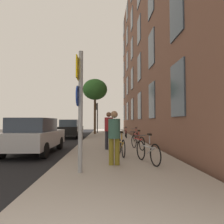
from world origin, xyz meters
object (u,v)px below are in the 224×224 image
object	(u,v)px
traffic_light	(97,112)
bicycle_1	(121,146)
bicycle_2	(138,142)
bicycle_4	(126,133)
tree_near	(95,90)
bicycle_3	(136,136)
car_1	(71,129)
bicycle_0	(148,151)
pedestrian_0	(114,134)
pedestrian_1	(109,128)
sign_post	(80,102)
car_0	(35,135)

from	to	relation	value
traffic_light	bicycle_1	distance (m)	16.27
bicycle_2	bicycle_4	size ratio (longest dim) A/B	0.99
bicycle_2	tree_near	bearing A→B (deg)	102.66
bicycle_1	bicycle_4	world-z (taller)	bicycle_1
bicycle_2	bicycle_3	xyz separation A→B (m)	(0.41, 3.19, 0.01)
tree_near	car_1	world-z (taller)	tree_near
bicycle_0	pedestrian_0	distance (m)	1.27
bicycle_0	bicycle_2	bearing A→B (deg)	86.02
bicycle_0	pedestrian_1	xyz separation A→B (m)	(-1.20, 3.18, 0.66)
bicycle_0	car_1	bearing A→B (deg)	111.45
bicycle_0	bicycle_3	xyz separation A→B (m)	(0.63, 6.37, -0.00)
bicycle_1	sign_post	bearing A→B (deg)	-118.19
bicycle_0	pedestrian_1	size ratio (longest dim) A/B	0.94
car_0	pedestrian_0	bearing A→B (deg)	-40.60
pedestrian_1	car_1	world-z (taller)	pedestrian_1
car_1	pedestrian_1	bearing A→B (deg)	-68.28
bicycle_3	car_0	bearing A→B (deg)	-145.64
traffic_light	pedestrian_0	distance (m)	17.82
traffic_light	sign_post	bearing A→B (deg)	-89.14
bicycle_2	pedestrian_0	bearing A→B (deg)	-111.20
sign_post	bicycle_3	world-z (taller)	sign_post
sign_post	bicycle_3	size ratio (longest dim) A/B	1.85
traffic_light	car_1	world-z (taller)	traffic_light
bicycle_3	pedestrian_0	distance (m)	6.86
bicycle_2	bicycle_3	size ratio (longest dim) A/B	0.90
pedestrian_1	car_0	bearing A→B (deg)	-173.35
sign_post	tree_near	world-z (taller)	tree_near
bicycle_0	bicycle_4	distance (m)	9.88
car_1	bicycle_0	bearing A→B (deg)	-68.55
sign_post	traffic_light	distance (m)	18.58
bicycle_1	pedestrian_1	world-z (taller)	pedestrian_1
bicycle_2	car_1	world-z (taller)	car_1
bicycle_4	sign_post	bearing A→B (deg)	-102.65
pedestrian_0	pedestrian_1	size ratio (longest dim) A/B	0.93
bicycle_1	car_1	bearing A→B (deg)	110.51
sign_post	car_1	distance (m)	12.62
traffic_light	tree_near	xyz separation A→B (m)	(-0.09, -2.39, 2.36)
bicycle_0	bicycle_1	world-z (taller)	bicycle_0
traffic_light	bicycle_4	bearing A→B (deg)	-70.20
bicycle_0	car_0	xyz separation A→B (m)	(-4.63, 2.78, 0.34)
bicycle_3	pedestrian_1	world-z (taller)	pedestrian_1
bicycle_0	bicycle_4	size ratio (longest dim) A/B	1.06
bicycle_0	pedestrian_1	world-z (taller)	pedestrian_1
tree_near	bicycle_2	world-z (taller)	tree_near
bicycle_3	bicycle_1	bearing A→B (deg)	-105.47
bicycle_1	car_1	size ratio (longest dim) A/B	0.41
pedestrian_0	bicycle_4	bearing A→B (deg)	81.68
tree_near	car_1	distance (m)	5.95
bicycle_0	car_0	world-z (taller)	car_0
bicycle_2	car_1	bearing A→B (deg)	119.91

